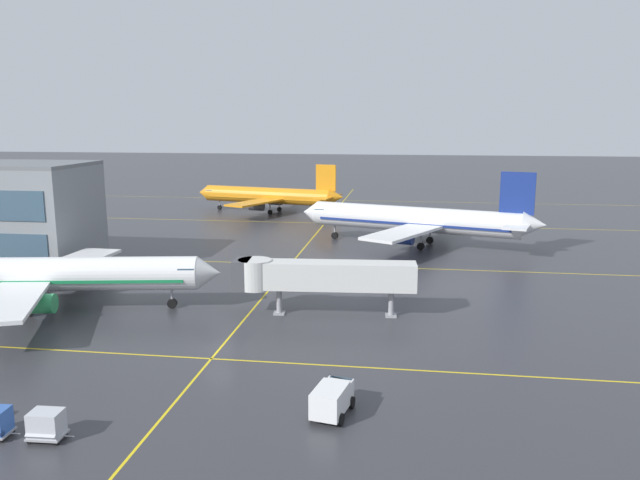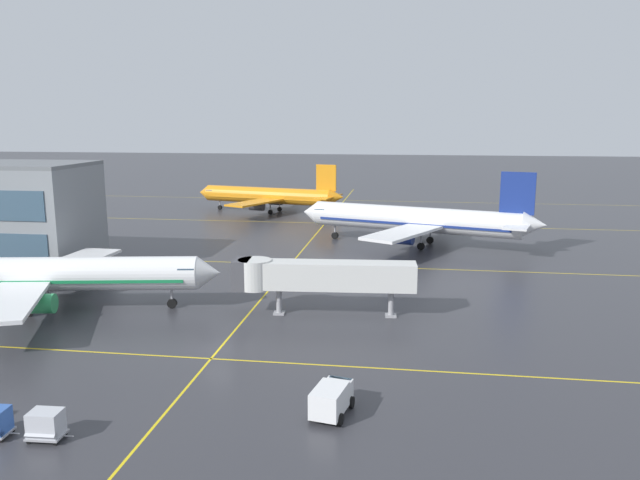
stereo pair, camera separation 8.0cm
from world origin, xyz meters
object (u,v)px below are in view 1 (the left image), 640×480
object	(u,v)px
airliner_front_gate	(50,275)
airliner_second_row	(417,220)
service_truck_red_van	(333,398)
jet_bridge	(311,275)
baggage_cart_row_middle	(46,425)
airliner_third_row	(269,196)

from	to	relation	value
airliner_front_gate	airliner_second_row	distance (m)	53.65
service_truck_red_van	jet_bridge	size ratio (longest dim) A/B	0.24
jet_bridge	airliner_front_gate	bearing A→B (deg)	-175.76
airliner_second_row	service_truck_red_van	size ratio (longest dim) A/B	8.61
airliner_second_row	baggage_cart_row_middle	world-z (taller)	airliner_second_row
airliner_front_gate	baggage_cart_row_middle	xyz separation A→B (m)	(14.72, -24.86, -2.67)
airliner_third_row	jet_bridge	xyz separation A→B (m)	(19.68, -67.49, 0.52)
airliner_second_row	jet_bridge	xyz separation A→B (m)	(-10.65, -36.48, -0.02)
airliner_front_gate	airliner_third_row	distance (m)	69.83
baggage_cart_row_middle	jet_bridge	bearing A→B (deg)	65.85
service_truck_red_van	airliner_second_row	bearing A→B (deg)	84.19
airliner_front_gate	airliner_second_row	xyz separation A→B (m)	(37.41, 38.46, 0.41)
baggage_cart_row_middle	jet_bridge	distance (m)	29.57
airliner_second_row	service_truck_red_van	distance (m)	57.84
baggage_cart_row_middle	airliner_third_row	bearing A→B (deg)	94.63
airliner_front_gate	airliner_second_row	size ratio (longest dim) A/B	0.91
airliner_front_gate	service_truck_red_van	distance (m)	36.93
baggage_cart_row_middle	jet_bridge	size ratio (longest dim) A/B	0.15
airliner_front_gate	airliner_third_row	xyz separation A→B (m)	(7.08, 69.47, -0.13)
service_truck_red_van	baggage_cart_row_middle	size ratio (longest dim) A/B	1.57
airliner_front_gate	jet_bridge	bearing A→B (deg)	4.24
airliner_second_row	airliner_third_row	size ratio (longest dim) A/B	1.14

